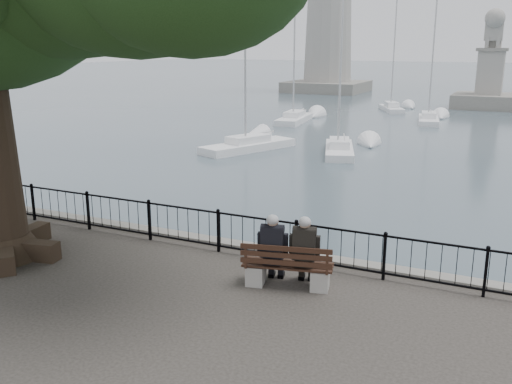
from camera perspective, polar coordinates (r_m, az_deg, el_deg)
The scene contains 11 objects.
harbor at distance 14.09m, azimuth 0.88°, elevation -7.83°, with size 260.00×260.00×1.20m.
railing at distance 13.29m, azimuth 0.00°, elevation -4.35°, with size 22.06×0.06×1.00m.
bench at distance 11.83m, azimuth 3.15°, elevation -7.94°, with size 1.94×0.97×0.98m.
person_left at distance 11.84m, azimuth 1.77°, elevation -5.96°, with size 0.56×0.83×1.56m.
person_right at distance 11.75m, azimuth 4.92°, elevation -6.18°, with size 0.56×0.83×1.56m.
lion_monument at distance 59.01m, azimuth 22.29°, elevation 10.02°, with size 6.24×6.24×9.14m.
sailboat_a at distance 32.64m, azimuth -0.79°, elevation 4.78°, with size 3.83×6.21×11.81m.
sailboat_b at distance 31.88m, azimuth 8.33°, elevation 4.45°, with size 3.03×5.50×12.37m.
sailboat_e at distance 44.89m, azimuth 3.89°, elevation 7.51°, with size 2.31×6.08×14.18m.
sailboat_f at distance 46.40m, azimuth 16.88°, elevation 7.07°, with size 2.29×5.36×11.14m.
sailboat_h at distance 53.96m, azimuth 13.38°, elevation 8.27°, with size 3.32×5.05×11.15m.
Camera 1 is at (5.37, -8.88, 4.86)m, focal length 40.00 mm.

